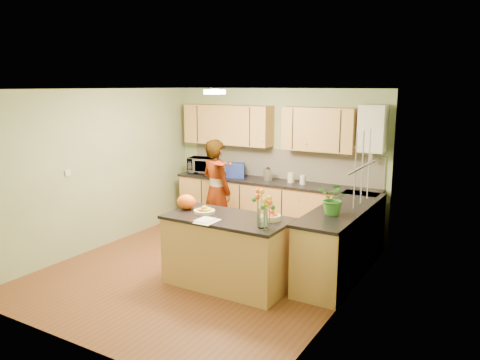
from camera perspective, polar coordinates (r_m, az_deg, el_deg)
The scene contains 28 objects.
floor at distance 6.72m, azimuth -4.32°, elevation -10.83°, with size 4.50×4.50×0.00m, color brown.
ceiling at distance 6.22m, azimuth -4.67°, elevation 10.99°, with size 4.00×4.50×0.02m, color silver.
wall_back at distance 8.27m, azimuth 4.45°, elevation 2.40°, with size 4.00×0.02×2.50m, color gray.
wall_front at distance 4.75m, azimuth -20.26°, elevation -5.13°, with size 4.00×0.02×2.50m, color gray.
wall_left at distance 7.66m, azimuth -16.87°, elevation 1.22°, with size 0.02×4.50×2.50m, color gray.
wall_right at distance 5.49m, azimuth 12.93°, elevation -2.50°, with size 0.02×4.50×2.50m, color gray.
back_counter at distance 8.12m, azimuth 4.07°, elevation -3.37°, with size 3.64×0.62×0.94m.
right_counter at distance 6.57m, azimuth 12.39°, elevation -7.24°, with size 0.62×2.24×0.94m.
splashback at distance 8.22m, azimuth 5.03°, elevation 1.99°, with size 3.60×0.02×0.52m, color silver.
upper_cabinets at distance 8.12m, azimuth 2.87°, elevation 6.53°, with size 3.20×0.34×0.70m.
boiler at distance 7.45m, azimuth 15.87°, elevation 6.02°, with size 0.40×0.30×0.86m.
window_right at distance 5.99m, azimuth 14.74°, elevation 1.51°, with size 0.01×1.30×1.05m.
light_switch at distance 7.25m, azimuth -20.27°, elevation 0.85°, with size 0.02×0.09×0.09m, color silver.
ceiling_lamp at distance 6.47m, azimuth -3.12°, elevation 10.69°, with size 0.30×0.30×0.07m.
peninsula_island at distance 6.08m, azimuth -1.55°, elevation -8.65°, with size 1.59×0.82×0.91m.
fruit_dish at distance 6.11m, azimuth -4.37°, elevation -3.69°, with size 0.27×0.27×0.10m.
orange_bowl at distance 5.79m, azimuth 3.85°, elevation -4.38°, with size 0.23×0.23×0.13m.
flower_vase at distance 5.41m, azimuth 2.80°, elevation -2.50°, with size 0.27×0.27×0.50m.
orange_bag at distance 6.32m, azimuth -6.56°, elevation -2.66°, with size 0.26×0.22×0.20m, color orange.
papers at distance 5.74m, azimuth -4.01°, elevation -5.02°, with size 0.22×0.31×0.01m, color white.
violinist at distance 7.66m, azimuth -2.90°, elevation -1.35°, with size 0.62×0.41×1.70m, color tan.
violin at distance 7.27m, azimuth -2.57°, elevation 2.07°, with size 0.61×0.24×0.12m, color #4D1104, non-canonical shape.
microwave at distance 8.77m, azimuth -4.54°, elevation 1.82°, with size 0.52×0.35×0.29m, color silver.
blue_box at distance 8.32m, azimuth -0.53°, elevation 1.21°, with size 0.32×0.23×0.25m, color navy.
kettle at distance 8.04m, azimuth 3.41°, elevation 0.72°, with size 0.14×0.14×0.27m.
jar_cream at distance 7.90m, azimuth 6.24°, elevation 0.29°, with size 0.11×0.11×0.17m, color beige.
jar_white at distance 7.79m, azimuth 7.67°, elevation 0.02°, with size 0.10×0.10×0.15m, color silver.
potted_plant at distance 5.99m, azimuth 11.39°, elevation -2.21°, with size 0.39×0.33×0.43m, color #307527.
Camera 1 is at (3.57, -5.10, 2.55)m, focal length 35.00 mm.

